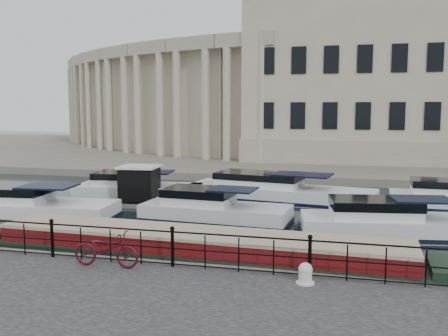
{
  "coord_description": "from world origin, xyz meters",
  "views": [
    {
      "loc": [
        4.95,
        -15.73,
        5.23
      ],
      "look_at": [
        0.5,
        2.0,
        3.0
      ],
      "focal_mm": 40.0,
      "sensor_mm": 36.0,
      "label": 1
    }
  ],
  "objects_px": {
    "bicycle": "(106,249)",
    "harbour_hut": "(140,187)",
    "mooring_bollard": "(305,274)",
    "narrowboat": "(196,257)"
  },
  "relations": [
    {
      "from": "bicycle",
      "to": "harbour_hut",
      "type": "xyz_separation_m",
      "value": [
        -4.06,
        11.71,
        -0.13
      ]
    },
    {
      "from": "bicycle",
      "to": "mooring_bollard",
      "type": "xyz_separation_m",
      "value": [
        5.82,
        0.01,
        -0.26
      ]
    },
    {
      "from": "mooring_bollard",
      "to": "harbour_hut",
      "type": "distance_m",
      "value": 15.32
    },
    {
      "from": "bicycle",
      "to": "harbour_hut",
      "type": "height_order",
      "value": "harbour_hut"
    },
    {
      "from": "bicycle",
      "to": "narrowboat",
      "type": "xyz_separation_m",
      "value": [
        2.1,
        2.18,
        -0.72
      ]
    },
    {
      "from": "mooring_bollard",
      "to": "bicycle",
      "type": "bearing_deg",
      "value": -179.94
    },
    {
      "from": "mooring_bollard",
      "to": "narrowboat",
      "type": "relative_size",
      "value": 0.03
    },
    {
      "from": "bicycle",
      "to": "narrowboat",
      "type": "bearing_deg",
      "value": -44.87
    },
    {
      "from": "narrowboat",
      "to": "bicycle",
      "type": "bearing_deg",
      "value": -131.46
    },
    {
      "from": "mooring_bollard",
      "to": "harbour_hut",
      "type": "xyz_separation_m",
      "value": [
        -9.88,
        11.71,
        0.14
      ]
    }
  ]
}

